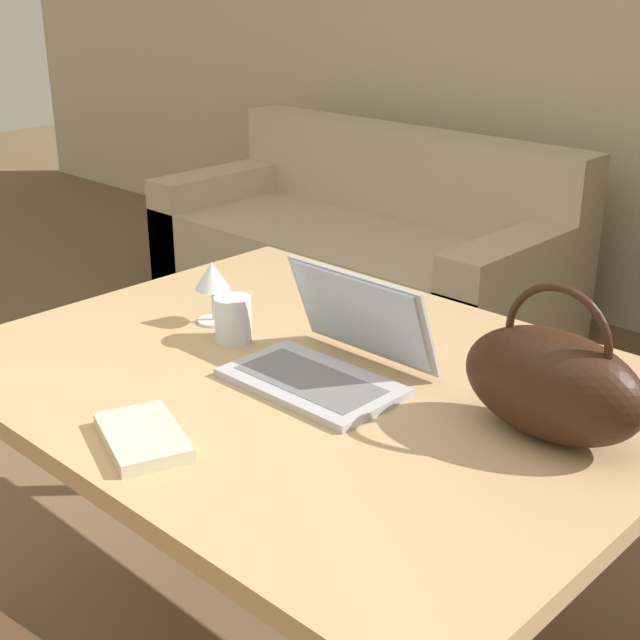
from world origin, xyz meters
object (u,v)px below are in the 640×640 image
at_px(laptop, 335,350).
at_px(handbag, 552,383).
at_px(couch, 361,255).
at_px(drinking_glass, 233,319).
at_px(wine_glass, 212,279).

bearing_deg(laptop, handbag, 10.09).
bearing_deg(couch, handbag, -41.72).
relative_size(couch, laptop, 5.54).
bearing_deg(drinking_glass, wine_glass, 161.08).
bearing_deg(drinking_glass, laptop, 3.84).
xyz_separation_m(couch, handbag, (1.88, -1.68, 0.57)).
bearing_deg(wine_glass, drinking_glass, -18.92).
xyz_separation_m(drinking_glass, handbag, (0.71, 0.10, 0.05)).
bearing_deg(laptop, drinking_glass, -176.16).
bearing_deg(handbag, wine_glass, -176.02).
xyz_separation_m(laptop, drinking_glass, (-0.28, -0.02, -0.01)).
xyz_separation_m(couch, laptop, (1.45, -1.75, 0.53)).
height_order(couch, drinking_glass, drinking_glass).
distance_m(laptop, wine_glass, 0.40).
height_order(couch, laptop, laptop).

